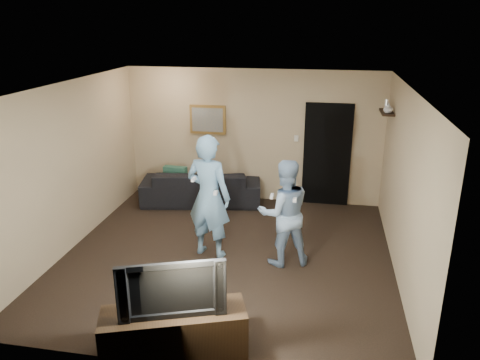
% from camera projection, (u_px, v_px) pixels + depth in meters
% --- Properties ---
extents(ground, '(5.00, 5.00, 0.00)m').
position_uv_depth(ground, '(227.00, 255.00, 7.27)').
color(ground, black).
rests_on(ground, ground).
extents(ceiling, '(5.00, 5.00, 0.04)m').
position_uv_depth(ceiling, '(226.00, 87.00, 6.42)').
color(ceiling, silver).
rests_on(ceiling, wall_back).
extents(wall_back, '(5.00, 0.04, 2.60)m').
position_uv_depth(wall_back, '(253.00, 136.00, 9.17)').
color(wall_back, tan).
rests_on(wall_back, ground).
extents(wall_front, '(5.00, 0.04, 2.60)m').
position_uv_depth(wall_front, '(173.00, 258.00, 4.52)').
color(wall_front, tan).
rests_on(wall_front, ground).
extents(wall_left, '(0.04, 5.00, 2.60)m').
position_uv_depth(wall_left, '(69.00, 167.00, 7.27)').
color(wall_left, tan).
rests_on(wall_left, ground).
extents(wall_right, '(0.04, 5.00, 2.60)m').
position_uv_depth(wall_right, '(404.00, 187.00, 6.42)').
color(wall_right, tan).
rests_on(wall_right, ground).
extents(sofa, '(2.44, 1.28, 0.68)m').
position_uv_depth(sofa, '(201.00, 186.00, 9.27)').
color(sofa, black).
rests_on(sofa, ground).
extents(throw_pillow, '(0.47, 0.18, 0.46)m').
position_uv_depth(throw_pillow, '(176.00, 178.00, 9.32)').
color(throw_pillow, '#174639').
rests_on(throw_pillow, sofa).
extents(painting_frame, '(0.72, 0.05, 0.57)m').
position_uv_depth(painting_frame, '(208.00, 120.00, 9.20)').
color(painting_frame, olive).
rests_on(painting_frame, wall_back).
extents(painting_canvas, '(0.62, 0.01, 0.47)m').
position_uv_depth(painting_canvas, '(207.00, 120.00, 9.17)').
color(painting_canvas, slate).
rests_on(painting_canvas, painting_frame).
extents(doorway, '(0.90, 0.06, 2.00)m').
position_uv_depth(doorway, '(327.00, 155.00, 8.99)').
color(doorway, black).
rests_on(doorway, ground).
extents(light_switch, '(0.08, 0.02, 0.12)m').
position_uv_depth(light_switch, '(296.00, 138.00, 9.00)').
color(light_switch, silver).
rests_on(light_switch, wall_back).
extents(wall_shelf, '(0.20, 0.60, 0.03)m').
position_uv_depth(wall_shelf, '(387.00, 112.00, 7.88)').
color(wall_shelf, black).
rests_on(wall_shelf, wall_right).
extents(shelf_vase, '(0.19, 0.19, 0.16)m').
position_uv_depth(shelf_vase, '(388.00, 108.00, 7.71)').
color(shelf_vase, silver).
rests_on(shelf_vase, wall_shelf).
extents(shelf_figurine, '(0.06, 0.06, 0.18)m').
position_uv_depth(shelf_figurine, '(386.00, 105.00, 7.97)').
color(shelf_figurine, silver).
rests_on(shelf_figurine, wall_shelf).
extents(tv_console, '(1.63, 0.99, 0.56)m').
position_uv_depth(tv_console, '(174.00, 333.00, 5.08)').
color(tv_console, black).
rests_on(tv_console, ground).
extents(television, '(1.11, 0.51, 0.65)m').
position_uv_depth(television, '(172.00, 285.00, 4.89)').
color(television, black).
rests_on(television, tv_console).
extents(wii_player_left, '(0.79, 0.61, 1.92)m').
position_uv_depth(wii_player_left, '(209.00, 197.00, 7.01)').
color(wii_player_left, '#6894B5').
rests_on(wii_player_left, ground).
extents(wii_player_right, '(0.95, 0.84, 1.62)m').
position_uv_depth(wii_player_right, '(284.00, 213.00, 6.81)').
color(wii_player_right, '#829EBD').
rests_on(wii_player_right, ground).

